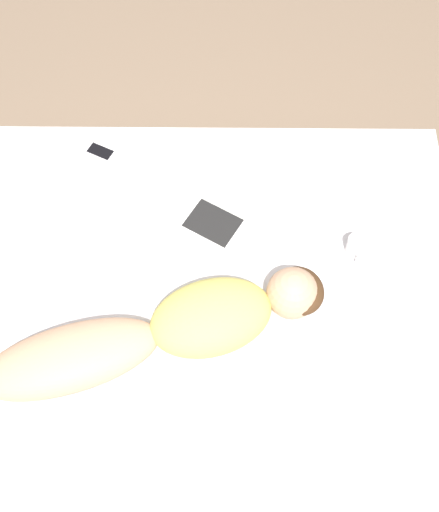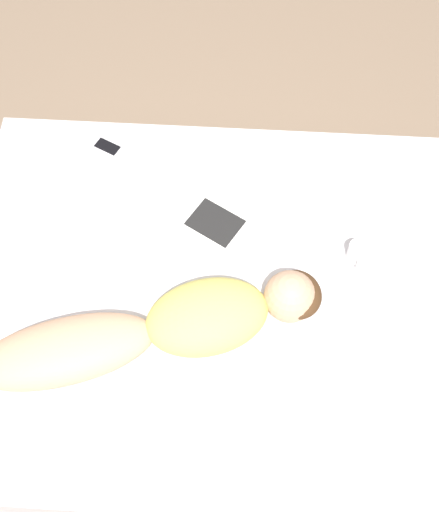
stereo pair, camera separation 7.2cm
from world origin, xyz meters
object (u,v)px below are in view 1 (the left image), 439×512
at_px(open_magazine, 227,203).
at_px(cell_phone, 100,152).
at_px(person, 170,329).
at_px(coffee_mug, 356,246).

relative_size(open_magazine, cell_phone, 3.82).
bearing_deg(person, cell_phone, -176.09).
height_order(coffee_mug, cell_phone, coffee_mug).
relative_size(person, open_magazine, 2.32).
height_order(person, cell_phone, person).
bearing_deg(open_magazine, person, 11.83).
bearing_deg(open_magazine, coffee_mug, 96.62).
distance_m(person, cell_phone, 0.96).
bearing_deg(cell_phone, person, 47.67).
distance_m(person, open_magazine, 0.66).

